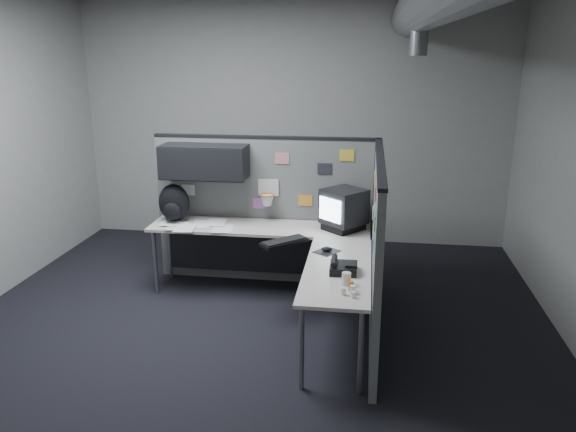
% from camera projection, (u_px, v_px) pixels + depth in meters
% --- Properties ---
extents(room, '(5.62, 5.62, 3.22)m').
position_uv_depth(room, '(314.00, 103.00, 4.46)').
color(room, black).
rests_on(room, ground).
extents(partition_back, '(2.44, 0.42, 1.63)m').
position_uv_depth(partition_back, '(249.00, 195.00, 6.05)').
color(partition_back, slate).
rests_on(partition_back, ground).
extents(partition_right, '(0.07, 2.23, 1.63)m').
position_uv_depth(partition_right, '(376.00, 248.00, 4.95)').
color(partition_right, slate).
rests_on(partition_right, ground).
extents(desk, '(2.31, 2.11, 0.73)m').
position_uv_depth(desk, '(278.00, 247.00, 5.60)').
color(desk, beige).
rests_on(desk, ground).
extents(monitor, '(0.52, 0.52, 0.42)m').
position_uv_depth(monitor, '(344.00, 209.00, 5.69)').
color(monitor, black).
rests_on(monitor, desk).
extents(keyboard, '(0.46, 0.45, 0.04)m').
position_uv_depth(keyboard, '(284.00, 242.00, 5.33)').
color(keyboard, black).
rests_on(keyboard, desk).
extents(mouse, '(0.26, 0.27, 0.05)m').
position_uv_depth(mouse, '(327.00, 250.00, 5.11)').
color(mouse, black).
rests_on(mouse, desk).
extents(phone, '(0.23, 0.25, 0.12)m').
position_uv_depth(phone, '(343.00, 267.00, 4.64)').
color(phone, black).
rests_on(phone, desk).
extents(bottles, '(0.12, 0.17, 0.08)m').
position_uv_depth(bottles, '(350.00, 290.00, 4.23)').
color(bottles, silver).
rests_on(bottles, desk).
extents(cup, '(0.09, 0.09, 0.10)m').
position_uv_depth(cup, '(346.00, 279.00, 4.39)').
color(cup, beige).
rests_on(cup, desk).
extents(papers, '(0.81, 0.55, 0.02)m').
position_uv_depth(papers, '(196.00, 225.00, 5.87)').
color(papers, white).
rests_on(papers, desk).
extents(backpack, '(0.37, 0.35, 0.41)m').
position_uv_depth(backpack, '(174.00, 204.00, 5.96)').
color(backpack, black).
rests_on(backpack, desk).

